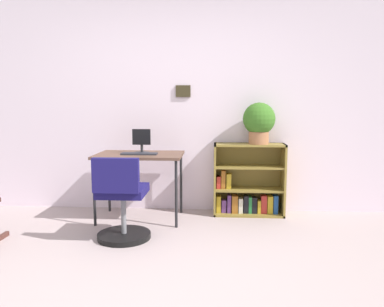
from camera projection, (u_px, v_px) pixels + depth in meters
The scene contains 8 objects.
ground_plane at pixel (141, 292), 2.60m from camera, with size 6.24×6.24×0.00m, color #A89495.
wall_back at pixel (174, 106), 4.57m from camera, with size 5.20×0.12×2.56m.
desk at pixel (140, 159), 4.18m from camera, with size 0.96×0.64×0.75m.
monitor at pixel (142, 142), 4.20m from camera, with size 0.20×0.17×0.27m.
keyboard at pixel (139, 154), 4.10m from camera, with size 0.40×0.13×0.02m, color #272831.
office_chair at pixel (122, 204), 3.55m from camera, with size 0.52×0.55×0.83m.
bookshelf_low at pixel (247, 184), 4.43m from camera, with size 0.83×0.30×0.85m.
potted_plant_on_shelf at pixel (259, 121), 4.28m from camera, with size 0.37×0.37×0.48m.
Camera 1 is at (0.51, -2.43, 1.30)m, focal length 34.86 mm.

